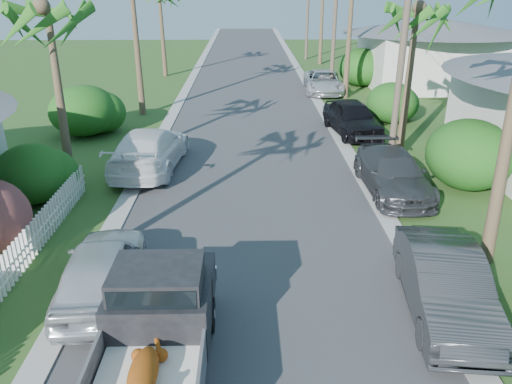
{
  "coord_description": "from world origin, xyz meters",
  "views": [
    {
      "loc": [
        -0.17,
        -5.76,
        7.01
      ],
      "look_at": [
        0.1,
        7.38,
        1.4
      ],
      "focal_mm": 35.0,
      "sensor_mm": 36.0,
      "label": 1
    }
  ],
  "objects_px": {
    "pickup_truck": "(158,322)",
    "palm_l_b": "(46,8)",
    "parked_car_rd": "(323,82)",
    "utility_pole_d": "(308,8)",
    "parked_car_ln": "(102,269)",
    "utility_pole_c": "(335,20)",
    "house_right_far": "(433,55)",
    "palm_r_b": "(417,9)",
    "parked_car_lf": "(150,150)",
    "parked_car_rf": "(352,118)",
    "parked_car_rm": "(393,173)",
    "utility_pole_b": "(402,51)",
    "parked_car_rn": "(445,285)"
  },
  "relations": [
    {
      "from": "pickup_truck",
      "to": "palm_l_b",
      "type": "bearing_deg",
      "value": 116.26
    },
    {
      "from": "parked_car_rd",
      "to": "utility_pole_d",
      "type": "bearing_deg",
      "value": 90.46
    },
    {
      "from": "parked_car_ln",
      "to": "utility_pole_c",
      "type": "bearing_deg",
      "value": -115.18
    },
    {
      "from": "house_right_far",
      "to": "parked_car_ln",
      "type": "bearing_deg",
      "value": -122.95
    },
    {
      "from": "parked_car_ln",
      "to": "palm_r_b",
      "type": "xyz_separation_m",
      "value": [
        10.2,
        10.61,
        5.23
      ]
    },
    {
      "from": "parked_car_lf",
      "to": "house_right_far",
      "type": "distance_m",
      "value": 24.0
    },
    {
      "from": "pickup_truck",
      "to": "parked_car_rd",
      "type": "xyz_separation_m",
      "value": [
        6.87,
        25.59,
        -0.29
      ]
    },
    {
      "from": "parked_car_rf",
      "to": "house_right_far",
      "type": "distance_m",
      "value": 14.58
    },
    {
      "from": "parked_car_rm",
      "to": "house_right_far",
      "type": "relative_size",
      "value": 0.54
    },
    {
      "from": "palm_l_b",
      "to": "utility_pole_d",
      "type": "height_order",
      "value": "utility_pole_d"
    },
    {
      "from": "utility_pole_b",
      "to": "palm_r_b",
      "type": "bearing_deg",
      "value": 63.43
    },
    {
      "from": "parked_car_rn",
      "to": "parked_car_ln",
      "type": "height_order",
      "value": "parked_car_rn"
    },
    {
      "from": "parked_car_rf",
      "to": "palm_r_b",
      "type": "height_order",
      "value": "palm_r_b"
    },
    {
      "from": "parked_car_rf",
      "to": "parked_car_ln",
      "type": "xyz_separation_m",
      "value": [
        -8.6,
        -13.49,
        -0.09
      ]
    },
    {
      "from": "parked_car_rf",
      "to": "parked_car_lf",
      "type": "height_order",
      "value": "parked_car_lf"
    },
    {
      "from": "palm_r_b",
      "to": "utility_pole_d",
      "type": "bearing_deg",
      "value": 92.05
    },
    {
      "from": "parked_car_rf",
      "to": "palm_r_b",
      "type": "distance_m",
      "value": 6.1
    },
    {
      "from": "parked_car_rn",
      "to": "parked_car_rd",
      "type": "xyz_separation_m",
      "value": [
        0.76,
        24.04,
        -0.02
      ]
    },
    {
      "from": "parked_car_rn",
      "to": "parked_car_rd",
      "type": "relative_size",
      "value": 0.87
    },
    {
      "from": "parked_car_rf",
      "to": "parked_car_ln",
      "type": "height_order",
      "value": "parked_car_rf"
    },
    {
      "from": "parked_car_rn",
      "to": "house_right_far",
      "type": "relative_size",
      "value": 0.5
    },
    {
      "from": "parked_car_lf",
      "to": "palm_r_b",
      "type": "distance_m",
      "value": 11.92
    },
    {
      "from": "palm_r_b",
      "to": "utility_pole_d",
      "type": "xyz_separation_m",
      "value": [
        -1.0,
        28.0,
        -1.35
      ]
    },
    {
      "from": "parked_car_rm",
      "to": "utility_pole_d",
      "type": "distance_m",
      "value": 32.66
    },
    {
      "from": "parked_car_rn",
      "to": "utility_pole_c",
      "type": "height_order",
      "value": "utility_pole_c"
    },
    {
      "from": "palm_l_b",
      "to": "utility_pole_d",
      "type": "relative_size",
      "value": 0.82
    },
    {
      "from": "parked_car_rf",
      "to": "utility_pole_d",
      "type": "height_order",
      "value": "utility_pole_d"
    },
    {
      "from": "parked_car_rd",
      "to": "parked_car_lf",
      "type": "bearing_deg",
      "value": -119.12
    },
    {
      "from": "pickup_truck",
      "to": "parked_car_rf",
      "type": "height_order",
      "value": "pickup_truck"
    },
    {
      "from": "parked_car_rn",
      "to": "palm_l_b",
      "type": "bearing_deg",
      "value": 149.18
    },
    {
      "from": "palm_r_b",
      "to": "parked_car_rm",
      "type": "bearing_deg",
      "value": -109.9
    },
    {
      "from": "pickup_truck",
      "to": "utility_pole_b",
      "type": "distance_m",
      "value": 13.76
    },
    {
      "from": "parked_car_lf",
      "to": "house_right_far",
      "type": "bearing_deg",
      "value": -130.81
    },
    {
      "from": "parked_car_rm",
      "to": "palm_l_b",
      "type": "xyz_separation_m",
      "value": [
        -11.8,
        1.42,
        5.44
      ]
    },
    {
      "from": "parked_car_rn",
      "to": "parked_car_lf",
      "type": "distance_m",
      "value": 12.61
    },
    {
      "from": "parked_car_rn",
      "to": "house_right_far",
      "type": "bearing_deg",
      "value": 78.25
    },
    {
      "from": "parked_car_lf",
      "to": "palm_l_b",
      "type": "relative_size",
      "value": 0.76
    },
    {
      "from": "utility_pole_c",
      "to": "utility_pole_d",
      "type": "relative_size",
      "value": 1.0
    },
    {
      "from": "parked_car_rm",
      "to": "house_right_far",
      "type": "height_order",
      "value": "house_right_far"
    },
    {
      "from": "pickup_truck",
      "to": "palm_l_b",
      "type": "distance_m",
      "value": 12.27
    },
    {
      "from": "pickup_truck",
      "to": "parked_car_rn",
      "type": "relative_size",
      "value": 1.14
    },
    {
      "from": "palm_l_b",
      "to": "utility_pole_b",
      "type": "relative_size",
      "value": 0.82
    },
    {
      "from": "utility_pole_c",
      "to": "parked_car_rd",
      "type": "bearing_deg",
      "value": -146.35
    },
    {
      "from": "parked_car_rf",
      "to": "parked_car_lf",
      "type": "bearing_deg",
      "value": -159.99
    },
    {
      "from": "utility_pole_b",
      "to": "pickup_truck",
      "type": "bearing_deg",
      "value": -124.21
    },
    {
      "from": "parked_car_rf",
      "to": "house_right_far",
      "type": "height_order",
      "value": "house_right_far"
    },
    {
      "from": "parked_car_rf",
      "to": "utility_pole_c",
      "type": "xyz_separation_m",
      "value": [
        0.6,
        10.12,
        3.79
      ]
    },
    {
      "from": "parked_car_ln",
      "to": "parked_car_rd",
      "type": "bearing_deg",
      "value": -114.22
    },
    {
      "from": "parked_car_rm",
      "to": "palm_r_b",
      "type": "bearing_deg",
      "value": 68.52
    },
    {
      "from": "parked_car_rm",
      "to": "parked_car_lf",
      "type": "relative_size",
      "value": 0.86
    }
  ]
}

